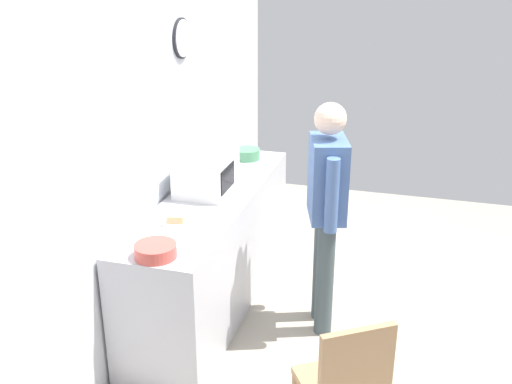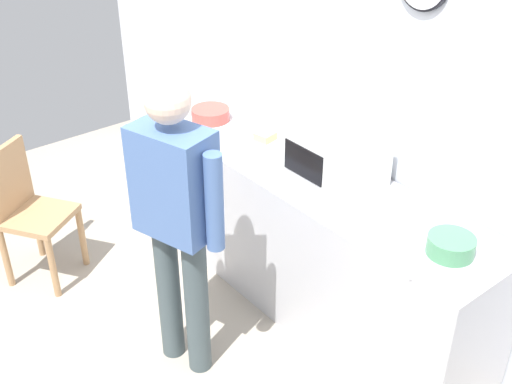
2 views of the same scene
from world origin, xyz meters
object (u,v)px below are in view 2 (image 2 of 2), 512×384
(spoon_utensil, at_px, (410,268))
(microwave, at_px, (336,156))
(person_standing, at_px, (176,212))
(wooden_chair, at_px, (27,208))
(salad_bowl, at_px, (211,114))
(cereal_bowl, at_px, (451,246))
(fork_utensil, at_px, (330,212))
(sandwich_plate, at_px, (265,139))

(spoon_utensil, bearing_deg, microwave, 159.06)
(person_standing, bearing_deg, wooden_chair, -165.39)
(salad_bowl, relative_size, wooden_chair, 0.27)
(person_standing, relative_size, wooden_chair, 1.83)
(spoon_utensil, xyz_separation_m, wooden_chair, (-2.28, -0.99, -0.41))
(cereal_bowl, xyz_separation_m, fork_utensil, (-0.61, -0.19, -0.04))
(microwave, relative_size, spoon_utensil, 2.94)
(sandwich_plate, distance_m, person_standing, 1.06)
(cereal_bowl, bearing_deg, microwave, 175.11)
(wooden_chair, bearing_deg, person_standing, 14.61)
(cereal_bowl, relative_size, person_standing, 0.13)
(sandwich_plate, distance_m, spoon_utensil, 1.45)
(cereal_bowl, bearing_deg, sandwich_plate, 177.39)
(sandwich_plate, height_order, salad_bowl, salad_bowl)
(spoon_utensil, distance_m, wooden_chair, 2.52)
(salad_bowl, distance_m, fork_utensil, 1.36)
(microwave, bearing_deg, spoon_utensil, -20.94)
(person_standing, xyz_separation_m, wooden_chair, (-1.31, -0.34, -0.49))
(microwave, xyz_separation_m, spoon_utensil, (0.81, -0.31, -0.15))
(cereal_bowl, xyz_separation_m, person_standing, (-1.01, -0.89, 0.04))
(spoon_utensil, height_order, wooden_chair, wooden_chair)
(salad_bowl, xyz_separation_m, person_standing, (0.94, -0.88, 0.05))
(person_standing, bearing_deg, sandwich_plate, 115.31)
(salad_bowl, bearing_deg, fork_utensil, -8.01)
(microwave, bearing_deg, cereal_bowl, -4.89)
(person_standing, distance_m, wooden_chair, 1.44)
(salad_bowl, relative_size, cereal_bowl, 1.13)
(microwave, height_order, cereal_bowl, microwave)
(fork_utensil, xyz_separation_m, person_standing, (-0.40, -0.69, 0.08))
(microwave, distance_m, wooden_chair, 2.04)
(microwave, xyz_separation_m, salad_bowl, (-1.11, -0.08, -0.11))
(microwave, distance_m, person_standing, 0.97)
(sandwich_plate, bearing_deg, spoon_utensil, -12.04)
(cereal_bowl, distance_m, wooden_chair, 2.66)
(microwave, distance_m, sandwich_plate, 0.63)
(person_standing, bearing_deg, salad_bowl, 136.96)
(cereal_bowl, xyz_separation_m, spoon_utensil, (-0.04, -0.24, -0.04))
(person_standing, bearing_deg, spoon_utensil, 33.78)
(cereal_bowl, bearing_deg, salad_bowl, -179.86)
(microwave, distance_m, spoon_utensil, 0.88)
(microwave, xyz_separation_m, sandwich_plate, (-0.61, -0.01, -0.13))
(sandwich_plate, bearing_deg, cereal_bowl, -2.61)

